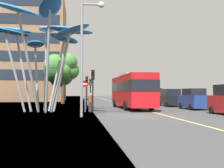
{
  "coord_description": "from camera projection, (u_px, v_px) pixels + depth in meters",
  "views": [
    {
      "loc": [
        -3.85,
        -18.93,
        1.65
      ],
      "look_at": [
        -0.59,
        7.04,
        2.5
      ],
      "focal_mm": 43.12,
      "sensor_mm": 36.0,
      "label": 1
    }
  ],
  "objects": [
    {
      "name": "red_bus",
      "position": [
        131.0,
        90.0,
        27.81
      ],
      "size": [
        2.9,
        11.01,
        3.61
      ],
      "color": "red",
      "rests_on": "ground"
    },
    {
      "name": "street_lamp",
      "position": [
        87.0,
        43.0,
        18.43
      ],
      "size": [
        1.66,
        0.44,
        7.97
      ],
      "color": "gray",
      "rests_on": "ground"
    },
    {
      "name": "car_side_street",
      "position": [
        155.0,
        97.0,
        39.72
      ],
      "size": [
        2.01,
        3.87,
        2.31
      ],
      "color": "maroon",
      "rests_on": "ground"
    },
    {
      "name": "pedestrian",
      "position": [
        90.0,
        103.0,
        23.19
      ],
      "size": [
        0.34,
        0.34,
        1.59
      ],
      "color": "#2D3342",
      "rests_on": "ground"
    },
    {
      "name": "traffic_light_kerb_near",
      "position": [
        93.0,
        82.0,
        22.48
      ],
      "size": [
        0.28,
        0.42,
        3.55
      ],
      "color": "black",
      "rests_on": "ground"
    },
    {
      "name": "backdrop_building",
      "position": [
        18.0,
        51.0,
        54.33
      ],
      "size": [
        18.81,
        13.68,
        20.04
      ],
      "color": "#936B4C",
      "rests_on": "ground"
    },
    {
      "name": "traffic_light_island_mid",
      "position": [
        90.0,
        86.0,
        32.72
      ],
      "size": [
        0.28,
        0.42,
        3.34
      ],
      "color": "black",
      "rests_on": "ground"
    },
    {
      "name": "traffic_light_kerb_far",
      "position": [
        87.0,
        85.0,
        27.67
      ],
      "size": [
        0.28,
        0.42,
        3.37
      ],
      "color": "black",
      "rests_on": "ground"
    },
    {
      "name": "tree_pavement_far",
      "position": [
        63.0,
        67.0,
        40.85
      ],
      "size": [
        5.35,
        4.13,
        7.68
      ],
      "color": "brown",
      "rests_on": "ground"
    },
    {
      "name": "car_parked_mid",
      "position": [
        194.0,
        100.0,
        26.64
      ],
      "size": [
        1.94,
        3.98,
        2.06
      ],
      "color": "navy",
      "rests_on": "ground"
    },
    {
      "name": "no_entry_sign",
      "position": [
        85.0,
        91.0,
        22.99
      ],
      "size": [
        0.6,
        0.12,
        2.7
      ],
      "color": "gray",
      "rests_on": "ground"
    },
    {
      "name": "leaf_sculpture",
      "position": [
        43.0,
        34.0,
        23.66
      ],
      "size": [
        9.7,
        9.74,
        8.76
      ],
      "color": "#9EA0A5",
      "rests_on": "ground"
    },
    {
      "name": "tree_pavement_near",
      "position": [
        59.0,
        72.0,
        41.24
      ],
      "size": [
        4.52,
        4.68,
        7.36
      ],
      "color": "brown",
      "rests_on": "ground"
    },
    {
      "name": "ground",
      "position": [
        123.0,
        117.0,
        19.12
      ],
      "size": [
        120.0,
        240.0,
        0.1
      ],
      "color": "#424244"
    },
    {
      "name": "car_parked_far",
      "position": [
        171.0,
        98.0,
        32.75
      ],
      "size": [
        2.1,
        4.41,
        2.11
      ],
      "color": "black",
      "rests_on": "ground"
    }
  ]
}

